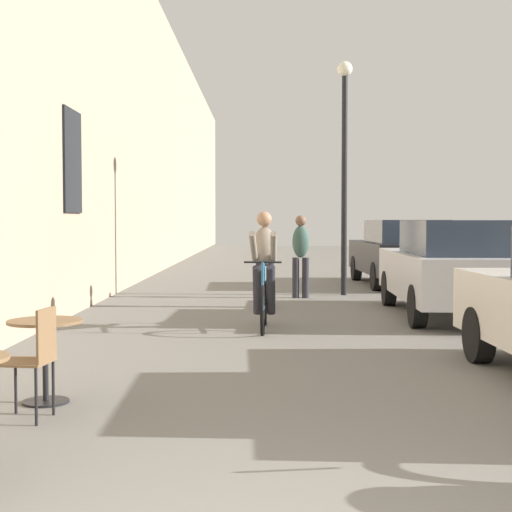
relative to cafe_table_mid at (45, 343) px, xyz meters
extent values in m
cube|color=tan|center=(-1.53, 10.25, 3.59)|extent=(0.50, 68.00, 8.23)
cube|color=black|center=(-1.26, 6.04, 2.03)|extent=(0.04, 1.10, 1.70)
cylinder|color=black|center=(0.00, 0.00, -0.51)|extent=(0.40, 0.40, 0.02)
cylinder|color=black|center=(0.00, 0.00, -0.16)|extent=(0.05, 0.05, 0.67)
cylinder|color=brown|center=(0.00, 0.00, 0.19)|extent=(0.64, 0.64, 0.02)
cylinder|color=black|center=(-0.14, -0.37, -0.30)|extent=(0.02, 0.02, 0.45)
cylinder|color=black|center=(0.14, -0.73, -0.30)|extent=(0.02, 0.02, 0.45)
cylinder|color=black|center=(0.18, -0.41, -0.30)|extent=(0.02, 0.02, 0.45)
cube|color=brown|center=(0.00, -0.55, -0.06)|extent=(0.43, 0.43, 0.02)
cube|color=brown|center=(0.18, -0.58, 0.16)|extent=(0.07, 0.34, 0.42)
torus|color=black|center=(1.88, 3.93, -0.19)|extent=(0.07, 0.71, 0.71)
torus|color=black|center=(1.91, 4.98, -0.19)|extent=(0.07, 0.71, 0.71)
cylinder|color=#286084|center=(1.91, 4.89, 0.09)|extent=(0.04, 0.22, 0.58)
cylinder|color=#286084|center=(1.89, 4.39, 0.43)|extent=(0.06, 0.83, 0.14)
cylinder|color=#286084|center=(1.88, 3.95, 0.14)|extent=(0.04, 0.09, 0.67)
cylinder|color=#286084|center=(1.90, 4.48, -0.15)|extent=(0.07, 1.00, 0.12)
cylinder|color=black|center=(1.88, 3.98, 0.48)|extent=(0.52, 0.04, 0.03)
ellipsoid|color=black|center=(1.91, 4.80, 0.41)|extent=(0.12, 0.24, 0.06)
ellipsoid|color=gray|center=(1.90, 4.72, 0.68)|extent=(0.35, 0.36, 0.59)
sphere|color=#A57A5B|center=(1.90, 4.68, 1.08)|extent=(0.22, 0.22, 0.22)
cylinder|color=#26262D|center=(2.00, 4.64, 0.03)|extent=(0.14, 0.40, 0.75)
cylinder|color=#26262D|center=(1.80, 4.64, 0.03)|extent=(0.14, 0.40, 0.75)
cylinder|color=gray|center=(2.03, 4.32, 0.68)|extent=(0.10, 0.75, 0.48)
cylinder|color=gray|center=(1.75, 4.33, 0.68)|extent=(0.13, 0.75, 0.48)
cylinder|color=#26262D|center=(1.82, 7.20, -0.11)|extent=(0.14, 0.14, 0.82)
cylinder|color=#26262D|center=(2.02, 7.23, -0.11)|extent=(0.14, 0.14, 0.82)
ellipsoid|color=brown|center=(1.92, 7.22, 0.62)|extent=(0.38, 0.30, 0.65)
sphere|color=tan|center=(1.92, 7.22, 1.05)|extent=(0.22, 0.22, 0.22)
cylinder|color=#26262D|center=(2.56, 8.89, -0.11)|extent=(0.14, 0.14, 0.82)
cylinder|color=#26262D|center=(2.76, 8.90, -0.11)|extent=(0.14, 0.14, 0.82)
ellipsoid|color=#38564C|center=(2.66, 8.90, 0.63)|extent=(0.35, 0.25, 0.65)
sphere|color=brown|center=(2.66, 8.90, 1.05)|extent=(0.22, 0.22, 0.22)
cylinder|color=black|center=(3.60, 9.50, 1.78)|extent=(0.12, 0.12, 4.60)
sphere|color=silver|center=(3.60, 9.50, 4.22)|extent=(0.32, 0.32, 0.32)
cylinder|color=black|center=(4.28, 1.89, -0.21)|extent=(0.22, 0.63, 0.62)
cube|color=#B7B7BC|center=(5.02, 6.04, 0.16)|extent=(1.94, 4.49, 0.72)
cube|color=#283342|center=(5.01, 5.51, 0.79)|extent=(1.60, 2.44, 0.54)
cylinder|color=black|center=(4.22, 7.53, -0.20)|extent=(0.22, 0.65, 0.64)
cylinder|color=black|center=(5.90, 7.49, -0.20)|extent=(0.22, 0.65, 0.64)
cylinder|color=black|center=(4.15, 4.59, -0.20)|extent=(0.22, 0.65, 0.64)
cube|color=black|center=(5.24, 11.99, 0.16)|extent=(1.99, 4.52, 0.73)
cube|color=#283342|center=(5.26, 11.46, 0.80)|extent=(1.63, 2.46, 0.54)
cylinder|color=black|center=(4.35, 13.44, -0.20)|extent=(0.23, 0.65, 0.64)
cylinder|color=black|center=(6.03, 13.49, -0.20)|extent=(0.23, 0.65, 0.64)
cylinder|color=black|center=(4.45, 10.49, -0.20)|extent=(0.23, 0.65, 0.64)
cylinder|color=black|center=(6.13, 10.55, -0.20)|extent=(0.23, 0.65, 0.64)
camera|label=1|loc=(1.88, -6.46, 1.06)|focal=53.09mm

